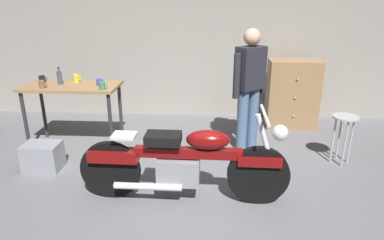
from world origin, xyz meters
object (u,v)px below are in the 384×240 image
at_px(motorcycle, 185,162).
at_px(mug_black_matte, 42,79).
at_px(storage_bin, 43,156).
at_px(mug_green_speckled, 102,86).
at_px(wooden_dresser, 292,94).
at_px(bottle, 60,77).
at_px(mug_brown_stoneware, 42,84).
at_px(person_standing, 249,85).
at_px(mug_blue_enamel, 100,82).
at_px(shop_stool, 344,127).
at_px(mug_yellow_tall, 76,78).

xyz_separation_m(motorcycle, mug_black_matte, (-2.15, 1.46, 0.50)).
xyz_separation_m(storage_bin, mug_green_speckled, (0.66, 0.52, 0.78)).
xyz_separation_m(motorcycle, wooden_dresser, (1.56, 2.31, 0.10)).
distance_m(wooden_dresser, bottle, 3.56).
xyz_separation_m(storage_bin, mug_brown_stoneware, (-0.15, 0.54, 0.78)).
xyz_separation_m(person_standing, mug_black_matte, (-2.91, 0.11, 0.02)).
bearing_deg(wooden_dresser, storage_bin, -153.02).
bearing_deg(storage_bin, mug_black_matte, 109.90).
relative_size(storage_bin, mug_blue_enamel, 3.83).
height_order(shop_stool, storage_bin, shop_stool).
bearing_deg(mug_blue_enamel, mug_yellow_tall, 156.56).
bearing_deg(person_standing, storage_bin, -22.80).
distance_m(shop_stool, mug_brown_stoneware, 3.95).
height_order(shop_stool, wooden_dresser, wooden_dresser).
relative_size(mug_yellow_tall, mug_green_speckled, 1.04).
distance_m(person_standing, mug_blue_enamel, 2.03).
bearing_deg(mug_black_matte, mug_blue_enamel, -9.15).
xyz_separation_m(mug_black_matte, mug_green_speckled, (0.98, -0.36, 0.00)).
distance_m(storage_bin, mug_yellow_tall, 1.22).
distance_m(motorcycle, bottle, 2.34).
bearing_deg(wooden_dresser, mug_brown_stoneware, -161.56).
xyz_separation_m(mug_brown_stoneware, bottle, (0.15, 0.22, 0.04)).
relative_size(shop_stool, wooden_dresser, 0.58).
distance_m(shop_stool, wooden_dresser, 1.37).
bearing_deg(mug_green_speckled, shop_stool, -2.05).
bearing_deg(mug_black_matte, shop_stool, -6.58).
xyz_separation_m(person_standing, mug_brown_stoneware, (-2.74, -0.23, 0.03)).
height_order(wooden_dresser, mug_brown_stoneware, wooden_dresser).
bearing_deg(shop_stool, mug_yellow_tall, 172.09).
relative_size(person_standing, mug_brown_stoneware, 15.16).
bearing_deg(person_standing, mug_green_speckled, -31.96).
relative_size(storage_bin, mug_brown_stoneware, 3.99).
relative_size(shop_stool, mug_green_speckled, 5.68).
relative_size(wooden_dresser, mug_blue_enamel, 9.57).
distance_m(person_standing, wooden_dresser, 1.30).
height_order(mug_black_matte, mug_blue_enamel, mug_black_matte).
bearing_deg(motorcycle, mug_yellow_tall, 138.96).
distance_m(mug_green_speckled, bottle, 0.72).
relative_size(mug_blue_enamel, bottle, 0.48).
distance_m(wooden_dresser, mug_blue_enamel, 3.02).
bearing_deg(person_standing, mug_blue_enamel, -38.49).
bearing_deg(mug_yellow_tall, motorcycle, -41.89).
bearing_deg(mug_brown_stoneware, wooden_dresser, 18.44).
relative_size(wooden_dresser, mug_yellow_tall, 9.43).
bearing_deg(mug_brown_stoneware, bottle, 57.10).
relative_size(wooden_dresser, storage_bin, 2.50).
height_order(shop_stool, mug_yellow_tall, mug_yellow_tall).
bearing_deg(mug_black_matte, motorcycle, -34.26).
bearing_deg(mug_yellow_tall, mug_green_speckled, -37.99).
xyz_separation_m(motorcycle, storage_bin, (-1.83, 0.58, -0.28)).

